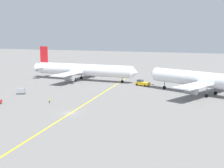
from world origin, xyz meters
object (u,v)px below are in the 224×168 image
airliner_at_gate_left (83,70)px  gse_container_dolly_flat (21,91)px  airliner_being_pushed (205,80)px  pushback_tug (142,83)px  ground_crew_ramp_agent_by_cones (49,100)px

airliner_at_gate_left → gse_container_dolly_flat: airliner_at_gate_left is taller
airliner_being_pushed → pushback_tug: 29.71m
airliner_being_pushed → gse_container_dolly_flat: size_ratio=12.11×
airliner_at_gate_left → pushback_tug: bearing=-8.2°
airliner_being_pushed → pushback_tug: (-27.03, 11.48, -4.53)m
pushback_tug → airliner_at_gate_left: bearing=171.8°
pushback_tug → ground_crew_ramp_agent_by_cones: (-19.00, -43.57, -0.34)m
gse_container_dolly_flat → ground_crew_ramp_agent_by_cones: size_ratio=2.31×
gse_container_dolly_flat → airliner_at_gate_left: bearing=80.7°
airliner_being_pushed → ground_crew_ramp_agent_by_cones: (-46.03, -32.08, -4.87)m
pushback_tug → ground_crew_ramp_agent_by_cones: bearing=-113.6°
pushback_tug → gse_container_dolly_flat: pushback_tug is taller
ground_crew_ramp_agent_by_cones → airliner_being_pushed: bearing=34.9°
airliner_at_gate_left → ground_crew_ramp_agent_by_cones: 49.69m
airliner_at_gate_left → ground_crew_ramp_agent_by_cones: bearing=-76.0°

